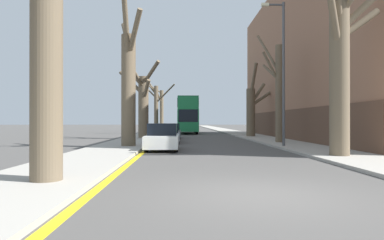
{
  "coord_description": "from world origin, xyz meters",
  "views": [
    {
      "loc": [
        -1.67,
        -7.24,
        1.57
      ],
      "look_at": [
        -0.53,
        32.16,
        1.71
      ],
      "focal_mm": 32.0,
      "sensor_mm": 36.0,
      "label": 1
    }
  ],
  "objects": [
    {
      "name": "street_tree_left_4",
      "position": [
        -4.95,
        45.62,
        3.63
      ],
      "size": [
        2.26,
        1.62,
        7.52
      ],
      "color": "brown",
      "rests_on": "ground"
    },
    {
      "name": "parked_car_1",
      "position": [
        -2.74,
        17.92,
        0.64
      ],
      "size": [
        1.76,
        4.58,
        1.36
      ],
      "color": "#9EA3AD",
      "rests_on": "ground"
    },
    {
      "name": "street_tree_right_1",
      "position": [
        5.01,
        16.38,
        3.74
      ],
      "size": [
        1.45,
        2.38,
        8.04
      ],
      "color": "brown",
      "rests_on": "ground"
    },
    {
      "name": "street_tree_left_1",
      "position": [
        -4.84,
        13.03,
        3.79
      ],
      "size": [
        1.74,
        3.17,
        8.34
      ],
      "color": "brown",
      "rests_on": "ground"
    },
    {
      "name": "street_tree_left_0",
      "position": [
        -4.99,
        1.28,
        4.15
      ],
      "size": [
        1.52,
        3.86,
        9.35
      ],
      "color": "brown",
      "rests_on": "ground"
    },
    {
      "name": "sidewalk_right",
      "position": [
        5.42,
        50.0,
        0.06
      ],
      "size": [
        3.22,
        120.0,
        0.12
      ],
      "primitive_type": "cube",
      "color": "#A39E93",
      "rests_on": "ground"
    },
    {
      "name": "double_decker_bus",
      "position": [
        -0.97,
        37.21,
        2.58
      ],
      "size": [
        2.54,
        10.12,
        4.56
      ],
      "color": "#1E7F47",
      "rests_on": "ground"
    },
    {
      "name": "ground_plane",
      "position": [
        0.0,
        0.0,
        0.0
      ],
      "size": [
        300.0,
        300.0,
        0.0
      ],
      "primitive_type": "plane",
      "color": "#4C4947"
    },
    {
      "name": "street_tree_right_2",
      "position": [
        5.13,
        25.85,
        2.77
      ],
      "size": [
        2.73,
        2.39,
        7.07
      ],
      "color": "brown",
      "rests_on": "ground"
    },
    {
      "name": "parked_car_0",
      "position": [
        -2.74,
        11.39,
        0.68
      ],
      "size": [
        1.73,
        4.01,
        1.46
      ],
      "color": "silver",
      "rests_on": "ground"
    },
    {
      "name": "building_facade_right",
      "position": [
        12.02,
        22.43,
        7.01
      ],
      "size": [
        10.08,
        31.22,
        14.03
      ],
      "color": "#93664C",
      "rests_on": "ground"
    },
    {
      "name": "street_tree_left_3",
      "position": [
        -4.86,
        34.42,
        3.34
      ],
      "size": [
        4.52,
        3.32,
        7.08
      ],
      "color": "brown",
      "rests_on": "ground"
    },
    {
      "name": "lamp_post",
      "position": [
        4.2,
        12.66,
        4.75
      ],
      "size": [
        1.4,
        0.2,
        8.58
      ],
      "color": "#4C4F54",
      "rests_on": "ground"
    },
    {
      "name": "street_tree_right_0",
      "position": [
        5.08,
        7.01,
        4.25
      ],
      "size": [
        3.68,
        2.27,
        8.59
      ],
      "color": "brown",
      "rests_on": "ground"
    },
    {
      "name": "parked_car_2",
      "position": [
        -2.74,
        23.98,
        0.65
      ],
      "size": [
        1.86,
        4.31,
        1.38
      ],
      "color": "#4C5156",
      "rests_on": "ground"
    },
    {
      "name": "kerb_line_stripe",
      "position": [
        -3.64,
        50.0,
        0.0
      ],
      "size": [
        0.24,
        120.0,
        0.01
      ],
      "primitive_type": "cube",
      "color": "yellow",
      "rests_on": "ground"
    },
    {
      "name": "sidewalk_left",
      "position": [
        -5.42,
        50.0,
        0.06
      ],
      "size": [
        3.22,
        120.0,
        0.12
      ],
      "primitive_type": "cube",
      "color": "#A39E93",
      "rests_on": "ground"
    },
    {
      "name": "street_tree_left_2",
      "position": [
        -5.18,
        22.98,
        3.37
      ],
      "size": [
        3.98,
        4.9,
        6.74
      ],
      "color": "brown",
      "rests_on": "ground"
    }
  ]
}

